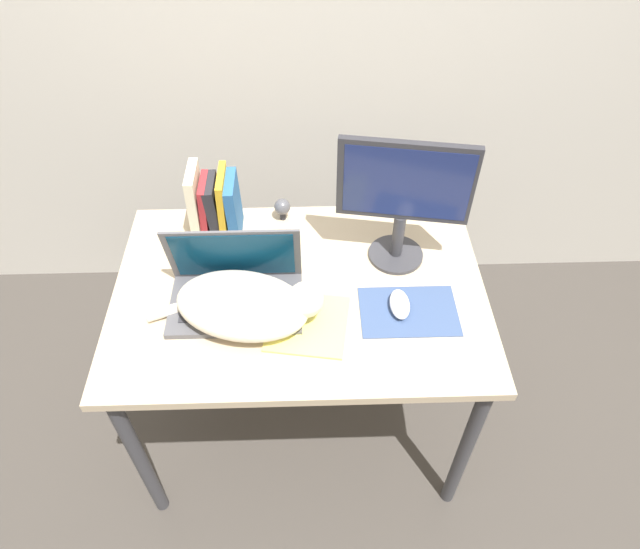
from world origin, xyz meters
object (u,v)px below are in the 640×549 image
(computer_mouse, at_px, (400,304))
(book_row, at_px, (215,206))
(webcam, at_px, (282,207))
(external_monitor, at_px, (404,196))
(notepad, at_px, (307,324))
(laptop, at_px, (235,289))
(cat, at_px, (247,305))

(computer_mouse, bearing_deg, book_row, 147.72)
(book_row, height_order, webcam, book_row)
(external_monitor, bearing_deg, notepad, -136.58)
(book_row, relative_size, notepad, 0.97)
(external_monitor, distance_m, computer_mouse, 0.31)
(laptop, relative_size, computer_mouse, 3.45)
(external_monitor, relative_size, computer_mouse, 3.80)
(notepad, bearing_deg, external_monitor, 43.42)
(computer_mouse, xyz_separation_m, notepad, (-0.26, -0.05, -0.02))
(cat, distance_m, book_row, 0.39)
(computer_mouse, height_order, webcam, webcam)
(notepad, height_order, webcam, webcam)
(notepad, bearing_deg, laptop, 154.46)
(computer_mouse, relative_size, webcam, 1.40)
(cat, bearing_deg, webcam, 78.38)
(laptop, bearing_deg, book_row, 104.94)
(laptop, xyz_separation_m, book_row, (-0.08, 0.30, 0.06))
(book_row, height_order, notepad, book_row)
(external_monitor, relative_size, webcam, 5.33)
(webcam, bearing_deg, computer_mouse, -50.02)
(cat, height_order, webcam, cat)
(book_row, bearing_deg, laptop, -75.06)
(notepad, bearing_deg, cat, 172.64)
(laptop, relative_size, cat, 0.75)
(webcam, bearing_deg, cat, -101.62)
(notepad, distance_m, webcam, 0.46)
(computer_mouse, bearing_deg, notepad, -169.43)
(cat, height_order, computer_mouse, cat)
(webcam, bearing_deg, notepad, -80.57)
(computer_mouse, bearing_deg, external_monitor, 85.74)
(book_row, bearing_deg, webcam, 15.93)
(notepad, bearing_deg, computer_mouse, 10.57)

